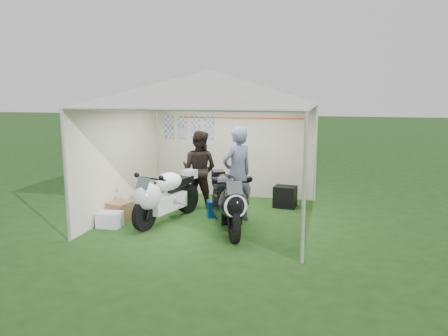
{
  "coord_description": "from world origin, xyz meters",
  "views": [
    {
      "loc": [
        2.38,
        -8.4,
        2.57
      ],
      "look_at": [
        0.19,
        0.35,
        0.99
      ],
      "focal_mm": 35.0,
      "sensor_mm": 36.0,
      "label": 1
    }
  ],
  "objects_px": {
    "motorcycle_white": "(164,195)",
    "person_dark_jacket": "(199,169)",
    "canopy_tent": "(211,92)",
    "crate_2": "(118,217)",
    "person_blue_jacket": "(237,174)",
    "paddock_stand": "(218,208)",
    "crate_0": "(110,219)",
    "crate_1": "(120,211)",
    "equipment_box": "(285,197)",
    "motorcycle_black": "(227,200)"
  },
  "relations": [
    {
      "from": "motorcycle_white",
      "to": "person_dark_jacket",
      "type": "xyz_separation_m",
      "value": [
        0.31,
        1.37,
        0.3
      ]
    },
    {
      "from": "canopy_tent",
      "to": "person_dark_jacket",
      "type": "bearing_deg",
      "value": 122.31
    },
    {
      "from": "motorcycle_white",
      "to": "crate_2",
      "type": "bearing_deg",
      "value": -154.4
    },
    {
      "from": "person_dark_jacket",
      "to": "person_blue_jacket",
      "type": "height_order",
      "value": "person_blue_jacket"
    },
    {
      "from": "paddock_stand",
      "to": "crate_0",
      "type": "bearing_deg",
      "value": -146.76
    },
    {
      "from": "crate_1",
      "to": "crate_2",
      "type": "bearing_deg",
      "value": -90.0
    },
    {
      "from": "motorcycle_white",
      "to": "person_blue_jacket",
      "type": "distance_m",
      "value": 1.5
    },
    {
      "from": "canopy_tent",
      "to": "equipment_box",
      "type": "bearing_deg",
      "value": 40.29
    },
    {
      "from": "person_dark_jacket",
      "to": "equipment_box",
      "type": "xyz_separation_m",
      "value": [
        1.9,
        0.38,
        -0.62
      ]
    },
    {
      "from": "person_dark_jacket",
      "to": "motorcycle_white",
      "type": "bearing_deg",
      "value": 85.65
    },
    {
      "from": "equipment_box",
      "to": "crate_2",
      "type": "relative_size",
      "value": 1.79
    },
    {
      "from": "motorcycle_black",
      "to": "crate_0",
      "type": "distance_m",
      "value": 2.32
    },
    {
      "from": "motorcycle_black",
      "to": "crate_0",
      "type": "height_order",
      "value": "motorcycle_black"
    },
    {
      "from": "crate_0",
      "to": "crate_2",
      "type": "relative_size",
      "value": 1.63
    },
    {
      "from": "canopy_tent",
      "to": "paddock_stand",
      "type": "bearing_deg",
      "value": 39.36
    },
    {
      "from": "motorcycle_white",
      "to": "motorcycle_black",
      "type": "bearing_deg",
      "value": 4.79
    },
    {
      "from": "canopy_tent",
      "to": "motorcycle_white",
      "type": "xyz_separation_m",
      "value": [
        -0.81,
        -0.57,
        -2.01
      ]
    },
    {
      "from": "person_blue_jacket",
      "to": "person_dark_jacket",
      "type": "bearing_deg",
      "value": -90.79
    },
    {
      "from": "paddock_stand",
      "to": "motorcycle_white",
      "type": "bearing_deg",
      "value": -144.39
    },
    {
      "from": "paddock_stand",
      "to": "person_blue_jacket",
      "type": "relative_size",
      "value": 0.23
    },
    {
      "from": "paddock_stand",
      "to": "crate_0",
      "type": "distance_m",
      "value": 2.2
    },
    {
      "from": "motorcycle_black",
      "to": "crate_1",
      "type": "height_order",
      "value": "motorcycle_black"
    },
    {
      "from": "paddock_stand",
      "to": "crate_2",
      "type": "distance_m",
      "value": 2.05
    },
    {
      "from": "person_blue_jacket",
      "to": "crate_0",
      "type": "bearing_deg",
      "value": -26.8
    },
    {
      "from": "motorcycle_black",
      "to": "paddock_stand",
      "type": "bearing_deg",
      "value": 90.0
    },
    {
      "from": "crate_2",
      "to": "person_blue_jacket",
      "type": "bearing_deg",
      "value": 14.77
    },
    {
      "from": "motorcycle_white",
      "to": "crate_0",
      "type": "height_order",
      "value": "motorcycle_white"
    },
    {
      "from": "canopy_tent",
      "to": "person_dark_jacket",
      "type": "relative_size",
      "value": 3.28
    },
    {
      "from": "equipment_box",
      "to": "crate_2",
      "type": "distance_m",
      "value": 3.69
    },
    {
      "from": "person_dark_jacket",
      "to": "crate_2",
      "type": "height_order",
      "value": "person_dark_jacket"
    },
    {
      "from": "crate_0",
      "to": "crate_2",
      "type": "xyz_separation_m",
      "value": [
        -0.03,
        0.37,
        -0.05
      ]
    },
    {
      "from": "person_dark_jacket",
      "to": "crate_1",
      "type": "xyz_separation_m",
      "value": [
        -1.24,
        -1.43,
        -0.68
      ]
    },
    {
      "from": "canopy_tent",
      "to": "motorcycle_black",
      "type": "height_order",
      "value": "canopy_tent"
    },
    {
      "from": "equipment_box",
      "to": "crate_1",
      "type": "relative_size",
      "value": 1.16
    },
    {
      "from": "motorcycle_black",
      "to": "person_blue_jacket",
      "type": "relative_size",
      "value": 1.07
    },
    {
      "from": "motorcycle_white",
      "to": "person_blue_jacket",
      "type": "xyz_separation_m",
      "value": [
        1.38,
        0.44,
        0.39
      ]
    },
    {
      "from": "canopy_tent",
      "to": "person_blue_jacket",
      "type": "height_order",
      "value": "canopy_tent"
    },
    {
      "from": "crate_0",
      "to": "crate_1",
      "type": "xyz_separation_m",
      "value": [
        -0.03,
        0.48,
        0.04
      ]
    },
    {
      "from": "crate_1",
      "to": "crate_0",
      "type": "bearing_deg",
      "value": -86.98
    },
    {
      "from": "paddock_stand",
      "to": "equipment_box",
      "type": "relative_size",
      "value": 0.93
    },
    {
      "from": "person_dark_jacket",
      "to": "crate_1",
      "type": "distance_m",
      "value": 2.01
    },
    {
      "from": "motorcycle_white",
      "to": "equipment_box",
      "type": "relative_size",
      "value": 4.2
    },
    {
      "from": "canopy_tent",
      "to": "crate_0",
      "type": "xyz_separation_m",
      "value": [
        -1.72,
        -1.11,
        -2.43
      ]
    },
    {
      "from": "equipment_box",
      "to": "crate_0",
      "type": "relative_size",
      "value": 1.1
    },
    {
      "from": "crate_0",
      "to": "crate_1",
      "type": "height_order",
      "value": "crate_1"
    },
    {
      "from": "crate_0",
      "to": "person_blue_jacket",
      "type": "bearing_deg",
      "value": 23.11
    },
    {
      "from": "paddock_stand",
      "to": "equipment_box",
      "type": "distance_m",
      "value": 1.67
    },
    {
      "from": "person_dark_jacket",
      "to": "person_blue_jacket",
      "type": "xyz_separation_m",
      "value": [
        1.08,
        -0.93,
        0.1
      ]
    },
    {
      "from": "canopy_tent",
      "to": "crate_1",
      "type": "bearing_deg",
      "value": -160.15
    },
    {
      "from": "canopy_tent",
      "to": "crate_2",
      "type": "relative_size",
      "value": 21.03
    }
  ]
}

